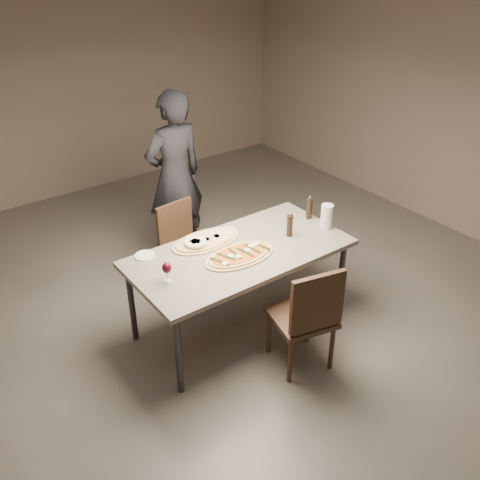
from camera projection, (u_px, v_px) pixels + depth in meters
room at (240, 176)px, 3.97m from camera, size 7.00×7.00×7.00m
dining_table at (240, 257)px, 4.33m from camera, size 1.80×0.90×0.75m
zucchini_pizza at (240, 255)px, 4.21m from camera, size 0.62×0.34×0.05m
ham_pizza at (206, 240)px, 4.41m from camera, size 0.62×0.34×0.04m
bread_basket at (195, 243)px, 4.32m from camera, size 0.19×0.19×0.07m
oil_dish at (229, 231)px, 4.57m from camera, size 0.13×0.13×0.01m
pepper_mill_left at (309, 208)px, 4.74m from camera, size 0.06×0.06×0.22m
pepper_mill_right at (290, 225)px, 4.46m from camera, size 0.06×0.06×0.21m
carafe at (327, 216)px, 4.58m from camera, size 0.10×0.10×0.22m
wine_glass at (167, 269)px, 3.87m from camera, size 0.07×0.07×0.16m
side_plate at (145, 256)px, 4.23m from camera, size 0.16×0.16×0.01m
chair_near at (308, 314)px, 3.96m from camera, size 0.53×0.53×0.93m
chair_far at (182, 242)px, 4.96m from camera, size 0.44×0.44×0.85m
diner at (175, 177)px, 5.29m from camera, size 0.65×0.44×1.74m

